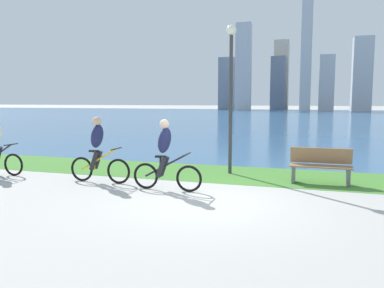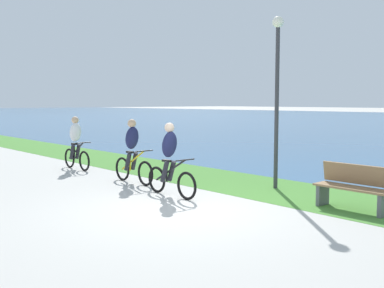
# 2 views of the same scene
# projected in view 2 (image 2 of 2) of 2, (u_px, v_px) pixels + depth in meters

# --- Properties ---
(ground_plane) EXTENTS (300.00, 300.00, 0.00)m
(ground_plane) POSITION_uv_depth(u_px,v_px,m) (180.00, 210.00, 9.05)
(ground_plane) COLOR #B2AFA8
(grass_strip_bayside) EXTENTS (120.00, 2.68, 0.01)m
(grass_strip_bayside) POSITION_uv_depth(u_px,v_px,m) (280.00, 190.00, 11.11)
(grass_strip_bayside) COLOR #478433
(grass_strip_bayside) RESTS_ON ground
(cyclist_lead) EXTENTS (1.70, 0.52, 1.66)m
(cyclist_lead) POSITION_uv_depth(u_px,v_px,m) (170.00, 160.00, 10.37)
(cyclist_lead) COLOR black
(cyclist_lead) RESTS_ON ground
(cyclist_trailing) EXTENTS (1.70, 0.52, 1.68)m
(cyclist_trailing) POSITION_uv_depth(u_px,v_px,m) (133.00, 151.00, 12.03)
(cyclist_trailing) COLOR black
(cyclist_trailing) RESTS_ON ground
(cyclist_distant_rear) EXTENTS (1.61, 0.52, 1.67)m
(cyclist_distant_rear) POSITION_uv_depth(u_px,v_px,m) (76.00, 143.00, 14.48)
(cyclist_distant_rear) COLOR black
(cyclist_distant_rear) RESTS_ON ground
(bench_near_path) EXTENTS (1.50, 0.47, 0.90)m
(bench_near_path) POSITION_uv_depth(u_px,v_px,m) (354.00, 188.00, 9.03)
(bench_near_path) COLOR olive
(bench_near_path) RESTS_ON ground
(lamppost_tall) EXTENTS (0.28, 0.28, 4.17)m
(lamppost_tall) POSITION_uv_depth(u_px,v_px,m) (277.00, 78.00, 11.11)
(lamppost_tall) COLOR #38383D
(lamppost_tall) RESTS_ON ground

